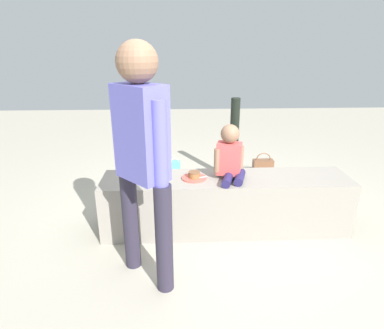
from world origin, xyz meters
name	(u,v)px	position (x,y,z in m)	size (l,w,h in m)	color
ground_plane	(224,227)	(0.00, 0.00, 0.00)	(12.00, 12.00, 0.00)	#A8A190
concrete_ledge	(225,203)	(0.00, 0.00, 0.26)	(2.22, 0.47, 0.51)	gray
child_seated	(230,156)	(0.02, -0.01, 0.72)	(0.29, 0.35, 0.48)	navy
adult_standing	(142,148)	(-0.66, -0.65, 1.00)	(0.38, 0.39, 1.66)	#2A2536
cake_plate	(194,176)	(-0.29, -0.01, 0.53)	(0.22, 0.22, 0.07)	#E0594C
gift_bag	(171,173)	(-0.52, 1.02, 0.16)	(0.23, 0.10, 0.35)	#59C6B2
railing_post	(233,151)	(0.26, 1.14, 0.38)	(0.36, 0.36, 1.04)	black
water_bottle_near_gift	(184,185)	(-0.36, 0.82, 0.09)	(0.07, 0.07, 0.19)	silver
party_cup_red	(143,186)	(-0.85, 0.90, 0.05)	(0.07, 0.07, 0.10)	red
cake_box_white	(193,201)	(-0.28, 0.43, 0.07)	(0.27, 0.30, 0.14)	white
handbag_black_leather	(300,189)	(0.92, 0.57, 0.12)	(0.33, 0.12, 0.34)	black
handbag_brown_canvas	(263,167)	(0.68, 1.29, 0.11)	(0.26, 0.12, 0.31)	brown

